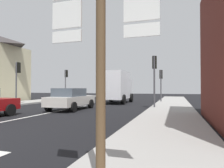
% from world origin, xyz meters
% --- Properties ---
extents(ground_plane, '(80.00, 80.00, 0.00)m').
position_xyz_m(ground_plane, '(0.00, 10.00, 0.00)').
color(ground_plane, black).
extents(sidewalk_right, '(2.90, 44.00, 0.14)m').
position_xyz_m(sidewalk_right, '(6.90, 8.00, 0.07)').
color(sidewalk_right, '#9E9B96').
rests_on(sidewalk_right, ground).
extents(lane_centre_stripe, '(0.16, 12.00, 0.01)m').
position_xyz_m(lane_centre_stripe, '(0.00, 6.00, 0.01)').
color(lane_centre_stripe, silver).
rests_on(lane_centre_stripe, ground).
extents(sedan_far, '(1.99, 4.21, 1.47)m').
position_xyz_m(sedan_far, '(0.34, 8.72, 0.76)').
color(sedan_far, beige).
rests_on(sedan_far, ground).
extents(delivery_truck, '(2.50, 5.01, 3.05)m').
position_xyz_m(delivery_truck, '(1.58, 15.52, 1.65)').
color(delivery_truck, silver).
rests_on(delivery_truck, ground).
extents(route_sign_post, '(1.66, 0.14, 3.20)m').
position_xyz_m(route_sign_post, '(6.18, -0.93, 1.91)').
color(route_sign_post, brown).
rests_on(route_sign_post, ground).
extents(traffic_light_near_left, '(0.30, 0.49, 3.69)m').
position_xyz_m(traffic_light_near_left, '(-5.75, 10.43, 2.73)').
color(traffic_light_near_left, '#47474C').
rests_on(traffic_light_near_left, ground).
extents(traffic_light_near_right, '(0.30, 0.49, 3.78)m').
position_xyz_m(traffic_light_near_right, '(5.75, 11.02, 2.79)').
color(traffic_light_near_right, '#47474C').
rests_on(traffic_light_near_right, ground).
extents(traffic_light_far_right, '(0.30, 0.49, 3.34)m').
position_xyz_m(traffic_light_far_right, '(5.75, 17.59, 2.47)').
color(traffic_light_far_right, '#47474C').
rests_on(traffic_light_far_right, ground).
extents(traffic_light_far_left, '(0.30, 0.49, 3.72)m').
position_xyz_m(traffic_light_far_left, '(-5.75, 18.46, 2.75)').
color(traffic_light_far_left, '#47474C').
rests_on(traffic_light_far_left, ground).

